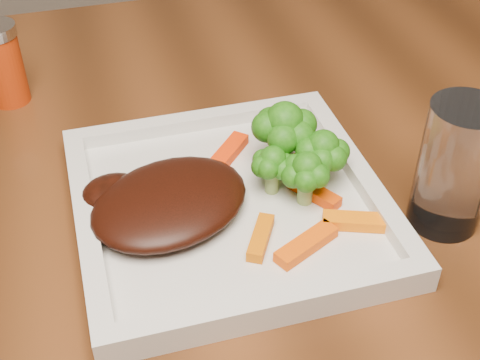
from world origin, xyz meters
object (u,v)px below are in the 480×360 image
object	(u,v)px
plate	(229,208)
spice_shaker	(3,64)
drinking_glass	(455,167)
steak	(170,202)

from	to	relation	value
plate	spice_shaker	distance (m)	0.31
spice_shaker	plate	bearing A→B (deg)	-53.32
spice_shaker	drinking_glass	bearing A→B (deg)	-40.19
drinking_glass	steak	bearing A→B (deg)	165.76
plate	steak	distance (m)	0.06
steak	drinking_glass	distance (m)	0.24
plate	spice_shaker	xyz separation A→B (m)	(-0.19, 0.25, 0.04)
plate	steak	xyz separation A→B (m)	(-0.05, -0.00, 0.02)
steak	drinking_glass	world-z (taller)	drinking_glass
steak	spice_shaker	bearing A→B (deg)	117.93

